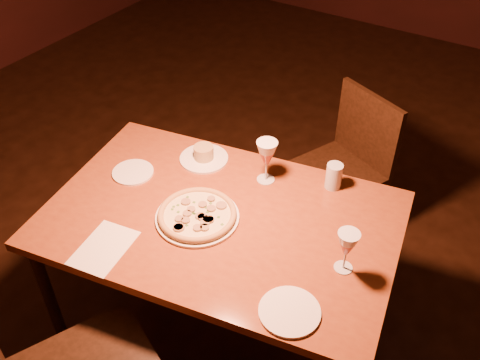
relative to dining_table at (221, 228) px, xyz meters
The scene contains 11 objects.
floor 0.67m from the dining_table, 85.13° to the left, with size 7.00×7.00×0.00m, color black.
dining_table is the anchor object (origin of this frame).
chair_far 0.92m from the dining_table, 79.11° to the left, with size 0.53×0.53×0.83m.
pizza_plate 0.12m from the dining_table, 141.12° to the right, with size 0.32×0.32×0.04m.
ramekin_saucer 0.38m from the dining_table, 135.10° to the left, with size 0.21×0.21×0.07m.
wine_glass_far 0.33m from the dining_table, 82.81° to the left, with size 0.09×0.09×0.19m, color #AD4C48, non-canonical shape.
wine_glass_right 0.53m from the dining_table, ahead, with size 0.08×0.08×0.17m, color #AD4C48, non-canonical shape.
water_tumbler 0.50m from the dining_table, 53.67° to the left, with size 0.07×0.07×0.11m, color #B4BEC4.
side_plate_left 0.47m from the dining_table, behind, with size 0.17×0.17×0.01m, color white.
side_plate_near 0.51m from the dining_table, 30.09° to the right, with size 0.20×0.20×0.01m, color white.
menu_card 0.45m from the dining_table, 126.17° to the right, with size 0.16×0.24×0.00m, color white.
Camera 1 is at (0.85, -1.37, 2.14)m, focal length 40.00 mm.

